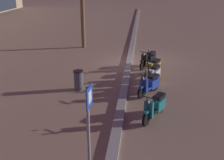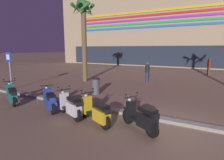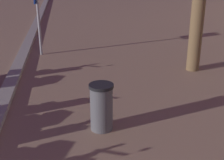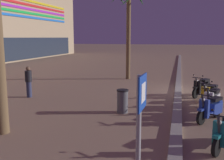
{
  "view_description": "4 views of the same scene",
  "coord_description": "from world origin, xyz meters",
  "px_view_note": "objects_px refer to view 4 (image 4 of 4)",
  "views": [
    {
      "loc": [
        -17.28,
        -0.26,
        5.14
      ],
      "look_at": [
        -6.57,
        0.89,
        1.2
      ],
      "focal_mm": 46.05,
      "sensor_mm": 36.0,
      "label": 1
    },
    {
      "loc": [
        0.98,
        -5.96,
        2.64
      ],
      "look_at": [
        -3.32,
        1.95,
        1.07
      ],
      "focal_mm": 29.17,
      "sensor_mm": 36.0,
      "label": 2
    },
    {
      "loc": [
        0.57,
        2.07,
        3.11
      ],
      "look_at": [
        -5.08,
        2.92,
        0.92
      ],
      "focal_mm": 49.29,
      "sensor_mm": 36.0,
      "label": 3
    },
    {
      "loc": [
        -14.56,
        0.5,
        3.02
      ],
      "look_at": [
        -4.75,
        3.12,
        1.31
      ],
      "focal_mm": 40.79,
      "sensor_mm": 36.0,
      "label": 4
    }
  ],
  "objects_px": {
    "scooter_yellow_mid_front": "(210,94)",
    "palm_tree_near_sign": "(128,10)",
    "scooter_black_second_in_line": "(202,87)",
    "crossing_sign": "(140,126)",
    "scooter_blue_last_in_row": "(211,108)",
    "scooter_white_tail_end": "(212,100)",
    "litter_bin": "(122,101)",
    "pedestrian_strolling_near_curb": "(29,81)"
  },
  "relations": [
    {
      "from": "crossing_sign",
      "to": "litter_bin",
      "type": "distance_m",
      "value": 5.88
    },
    {
      "from": "crossing_sign",
      "to": "pedestrian_strolling_near_curb",
      "type": "distance_m",
      "value": 9.74
    },
    {
      "from": "crossing_sign",
      "to": "litter_bin",
      "type": "bearing_deg",
      "value": 15.49
    },
    {
      "from": "scooter_blue_last_in_row",
      "to": "scooter_white_tail_end",
      "type": "height_order",
      "value": "scooter_white_tail_end"
    },
    {
      "from": "crossing_sign",
      "to": "palm_tree_near_sign",
      "type": "relative_size",
      "value": 0.37
    },
    {
      "from": "scooter_yellow_mid_front",
      "to": "crossing_sign",
      "type": "distance_m",
      "value": 8.31
    },
    {
      "from": "scooter_black_second_in_line",
      "to": "palm_tree_near_sign",
      "type": "bearing_deg",
      "value": 47.39
    },
    {
      "from": "palm_tree_near_sign",
      "to": "scooter_black_second_in_line",
      "type": "bearing_deg",
      "value": -132.61
    },
    {
      "from": "scooter_black_second_in_line",
      "to": "palm_tree_near_sign",
      "type": "height_order",
      "value": "palm_tree_near_sign"
    },
    {
      "from": "palm_tree_near_sign",
      "to": "scooter_yellow_mid_front",
      "type": "bearing_deg",
      "value": -139.89
    },
    {
      "from": "scooter_blue_last_in_row",
      "to": "pedestrian_strolling_near_curb",
      "type": "xyz_separation_m",
      "value": [
        1.5,
        8.57,
        0.38
      ]
    },
    {
      "from": "scooter_yellow_mid_front",
      "to": "crossing_sign",
      "type": "bearing_deg",
      "value": 165.7
    },
    {
      "from": "scooter_white_tail_end",
      "to": "palm_tree_near_sign",
      "type": "height_order",
      "value": "palm_tree_near_sign"
    },
    {
      "from": "palm_tree_near_sign",
      "to": "crossing_sign",
      "type": "bearing_deg",
      "value": -167.75
    },
    {
      "from": "scooter_yellow_mid_front",
      "to": "palm_tree_near_sign",
      "type": "distance_m",
      "value": 9.08
    },
    {
      "from": "scooter_white_tail_end",
      "to": "scooter_yellow_mid_front",
      "type": "distance_m",
      "value": 1.2
    },
    {
      "from": "scooter_white_tail_end",
      "to": "palm_tree_near_sign",
      "type": "xyz_separation_m",
      "value": [
        7.23,
        5.04,
        4.49
      ]
    },
    {
      "from": "scooter_white_tail_end",
      "to": "litter_bin",
      "type": "bearing_deg",
      "value": 108.9
    },
    {
      "from": "scooter_white_tail_end",
      "to": "scooter_black_second_in_line",
      "type": "height_order",
      "value": "same"
    },
    {
      "from": "palm_tree_near_sign",
      "to": "litter_bin",
      "type": "xyz_separation_m",
      "value": [
        -8.44,
        -1.5,
        -4.47
      ]
    },
    {
      "from": "scooter_blue_last_in_row",
      "to": "litter_bin",
      "type": "xyz_separation_m",
      "value": [
        0.09,
        3.37,
        0.04
      ]
    },
    {
      "from": "scooter_white_tail_end",
      "to": "litter_bin",
      "type": "height_order",
      "value": "scooter_white_tail_end"
    },
    {
      "from": "scooter_blue_last_in_row",
      "to": "scooter_yellow_mid_front",
      "type": "relative_size",
      "value": 0.87
    },
    {
      "from": "scooter_black_second_in_line",
      "to": "crossing_sign",
      "type": "bearing_deg",
      "value": 169.27
    },
    {
      "from": "scooter_black_second_in_line",
      "to": "crossing_sign",
      "type": "distance_m",
      "value": 9.78
    },
    {
      "from": "scooter_black_second_in_line",
      "to": "palm_tree_near_sign",
      "type": "xyz_separation_m",
      "value": [
        4.46,
        4.85,
        4.49
      ]
    },
    {
      "from": "scooter_black_second_in_line",
      "to": "crossing_sign",
      "type": "height_order",
      "value": "crossing_sign"
    },
    {
      "from": "scooter_yellow_mid_front",
      "to": "palm_tree_near_sign",
      "type": "bearing_deg",
      "value": 40.11
    },
    {
      "from": "pedestrian_strolling_near_curb",
      "to": "litter_bin",
      "type": "distance_m",
      "value": 5.4
    },
    {
      "from": "crossing_sign",
      "to": "litter_bin",
      "type": "xyz_separation_m",
      "value": [
        5.58,
        1.55,
        -1.02
      ]
    },
    {
      "from": "palm_tree_near_sign",
      "to": "scooter_blue_last_in_row",
      "type": "bearing_deg",
      "value": -150.31
    },
    {
      "from": "scooter_black_second_in_line",
      "to": "litter_bin",
      "type": "xyz_separation_m",
      "value": [
        -3.98,
        3.36,
        0.02
      ]
    },
    {
      "from": "scooter_white_tail_end",
      "to": "scooter_black_second_in_line",
      "type": "bearing_deg",
      "value": 3.93
    },
    {
      "from": "crossing_sign",
      "to": "palm_tree_near_sign",
      "type": "distance_m",
      "value": 14.75
    },
    {
      "from": "scooter_yellow_mid_front",
      "to": "palm_tree_near_sign",
      "type": "relative_size",
      "value": 0.26
    },
    {
      "from": "scooter_white_tail_end",
      "to": "crossing_sign",
      "type": "height_order",
      "value": "crossing_sign"
    },
    {
      "from": "scooter_blue_last_in_row",
      "to": "scooter_white_tail_end",
      "type": "xyz_separation_m",
      "value": [
        1.3,
        -0.18,
        0.02
      ]
    },
    {
      "from": "scooter_black_second_in_line",
      "to": "litter_bin",
      "type": "distance_m",
      "value": 5.2
    },
    {
      "from": "scooter_black_second_in_line",
      "to": "pedestrian_strolling_near_curb",
      "type": "distance_m",
      "value": 8.94
    },
    {
      "from": "scooter_white_tail_end",
      "to": "scooter_yellow_mid_front",
      "type": "bearing_deg",
      "value": -1.78
    },
    {
      "from": "scooter_blue_last_in_row",
      "to": "palm_tree_near_sign",
      "type": "bearing_deg",
      "value": 29.69
    },
    {
      "from": "scooter_black_second_in_line",
      "to": "pedestrian_strolling_near_curb",
      "type": "bearing_deg",
      "value": 106.67
    }
  ]
}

